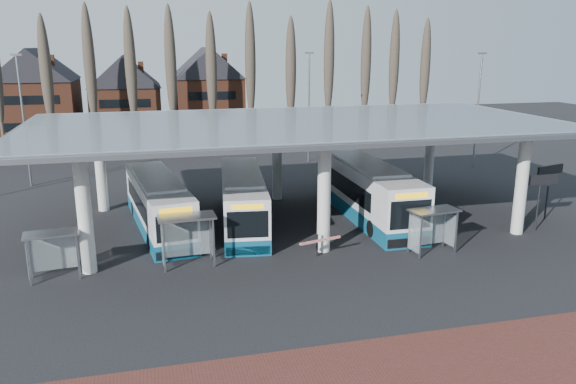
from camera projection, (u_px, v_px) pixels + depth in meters
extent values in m
plane|color=black|center=(338.00, 268.00, 28.03)|extent=(140.00, 140.00, 0.00)
cylinder|color=silver|center=(84.00, 213.00, 26.77)|extent=(0.70, 0.70, 6.00)
cylinder|color=silver|center=(100.00, 167.00, 37.09)|extent=(0.70, 0.70, 6.00)
cylinder|color=silver|center=(324.00, 197.00, 29.62)|extent=(0.70, 0.70, 6.00)
cylinder|color=silver|center=(277.00, 158.00, 39.93)|extent=(0.70, 0.70, 6.00)
cylinder|color=silver|center=(522.00, 184.00, 32.46)|extent=(0.70, 0.70, 6.00)
cylinder|color=silver|center=(430.00, 151.00, 42.78)|extent=(0.70, 0.70, 6.00)
cube|color=gray|center=(297.00, 122.00, 33.95)|extent=(32.00, 16.00, 0.12)
cube|color=silver|center=(297.00, 121.00, 33.93)|extent=(31.50, 15.50, 0.04)
cone|color=#473D33|center=(44.00, 84.00, 52.87)|extent=(0.36, 0.36, 14.50)
ellipsoid|color=#473D33|center=(42.00, 65.00, 52.43)|extent=(1.10, 1.10, 11.02)
cone|color=#473D33|center=(89.00, 83.00, 53.82)|extent=(0.36, 0.36, 14.50)
ellipsoid|color=#473D33|center=(87.00, 65.00, 53.38)|extent=(1.10, 1.10, 11.02)
cone|color=#473D33|center=(132.00, 83.00, 54.77)|extent=(0.36, 0.36, 14.50)
ellipsoid|color=#473D33|center=(131.00, 64.00, 54.33)|extent=(1.10, 1.10, 11.02)
cone|color=#473D33|center=(174.00, 82.00, 55.72)|extent=(0.36, 0.36, 14.50)
ellipsoid|color=#473D33|center=(173.00, 64.00, 55.28)|extent=(1.10, 1.10, 11.02)
cone|color=#473D33|center=(214.00, 81.00, 56.67)|extent=(0.36, 0.36, 14.50)
ellipsoid|color=#473D33|center=(213.00, 64.00, 56.23)|extent=(1.10, 1.10, 11.02)
cone|color=#473D33|center=(253.00, 81.00, 57.62)|extent=(0.36, 0.36, 14.50)
ellipsoid|color=#473D33|center=(252.00, 63.00, 57.18)|extent=(1.10, 1.10, 11.02)
cone|color=#473D33|center=(290.00, 80.00, 58.57)|extent=(0.36, 0.36, 14.50)
ellipsoid|color=#473D33|center=(290.00, 63.00, 58.12)|extent=(1.10, 1.10, 11.02)
cone|color=#473D33|center=(327.00, 80.00, 59.51)|extent=(0.36, 0.36, 14.50)
ellipsoid|color=#473D33|center=(327.00, 63.00, 59.07)|extent=(1.10, 1.10, 11.02)
cone|color=#473D33|center=(362.00, 79.00, 60.46)|extent=(0.36, 0.36, 14.50)
ellipsoid|color=#473D33|center=(363.00, 63.00, 60.02)|extent=(1.10, 1.10, 11.02)
cone|color=#473D33|center=(396.00, 79.00, 61.41)|extent=(0.36, 0.36, 14.50)
ellipsoid|color=#473D33|center=(397.00, 62.00, 60.97)|extent=(1.10, 1.10, 11.02)
cone|color=#473D33|center=(429.00, 78.00, 62.36)|extent=(0.36, 0.36, 14.50)
ellipsoid|color=#473D33|center=(430.00, 62.00, 61.92)|extent=(1.10, 1.10, 11.02)
cube|color=brown|center=(40.00, 112.00, 63.55)|extent=(8.00, 10.00, 7.00)
pyramid|color=black|center=(33.00, 48.00, 61.77)|extent=(8.30, 10.30, 3.50)
cube|color=brown|center=(127.00, 109.00, 65.80)|extent=(8.00, 10.00, 7.00)
pyramid|color=black|center=(122.00, 48.00, 64.02)|extent=(8.30, 10.30, 3.50)
cube|color=brown|center=(208.00, 107.00, 68.05)|extent=(8.00, 10.00, 7.00)
pyramid|color=black|center=(206.00, 48.00, 66.28)|extent=(8.30, 10.30, 3.50)
cylinder|color=slate|center=(24.00, 123.00, 43.13)|extent=(0.16, 0.16, 10.00)
cube|color=slate|center=(16.00, 55.00, 41.83)|extent=(0.80, 0.15, 0.15)
cylinder|color=slate|center=(309.00, 109.00, 52.57)|extent=(0.16, 0.16, 10.00)
cube|color=slate|center=(309.00, 53.00, 51.28)|extent=(0.80, 0.15, 0.15)
cylinder|color=slate|center=(477.00, 112.00, 50.27)|extent=(0.16, 0.16, 10.00)
cube|color=slate|center=(482.00, 53.00, 48.97)|extent=(0.80, 0.15, 0.15)
cube|color=white|center=(158.00, 201.00, 33.71)|extent=(3.92, 11.55, 2.64)
cube|color=navy|center=(160.00, 221.00, 34.03)|extent=(3.94, 11.57, 0.85)
cube|color=white|center=(157.00, 179.00, 33.36)|extent=(3.07, 7.03, 0.17)
cube|color=black|center=(157.00, 198.00, 34.11)|extent=(3.53, 8.41, 1.04)
cube|color=black|center=(177.00, 228.00, 28.63)|extent=(2.11, 0.34, 1.42)
cube|color=black|center=(145.00, 180.00, 38.74)|extent=(2.03, 0.33, 1.13)
cube|color=#F6B30D|center=(176.00, 210.00, 28.39)|extent=(1.68, 0.28, 0.28)
cube|color=black|center=(178.00, 254.00, 29.00)|extent=(2.28, 0.39, 0.47)
cylinder|color=black|center=(151.00, 242.00, 30.41)|extent=(0.38, 0.93, 0.91)
cylinder|color=black|center=(190.00, 237.00, 31.20)|extent=(0.38, 0.93, 0.91)
cylinder|color=black|center=(134.00, 209.00, 36.59)|extent=(0.38, 0.93, 0.91)
cylinder|color=black|center=(168.00, 205.00, 37.38)|extent=(0.38, 0.93, 0.91)
cube|color=white|center=(242.00, 197.00, 34.59)|extent=(3.83, 11.74, 2.69)
cube|color=navy|center=(243.00, 217.00, 34.92)|extent=(3.85, 11.76, 0.86)
cube|color=white|center=(242.00, 175.00, 34.23)|extent=(3.03, 7.13, 0.17)
cube|color=black|center=(242.00, 193.00, 35.02)|extent=(3.48, 8.54, 1.06)
cube|color=black|center=(248.00, 225.00, 29.06)|extent=(2.15, 0.32, 1.44)
cube|color=black|center=(239.00, 175.00, 40.08)|extent=(2.07, 0.31, 1.15)
cube|color=#F6B30D|center=(247.00, 207.00, 28.82)|extent=(1.71, 0.26, 0.29)
cube|color=black|center=(248.00, 251.00, 29.44)|extent=(2.32, 0.36, 0.48)
cylinder|color=black|center=(226.00, 236.00, 31.27)|extent=(0.38, 0.95, 0.92)
cylinder|color=black|center=(266.00, 235.00, 31.54)|extent=(0.38, 0.95, 0.92)
cylinder|color=black|center=(224.00, 202.00, 38.00)|extent=(0.38, 0.95, 0.92)
cylinder|color=black|center=(257.00, 201.00, 38.27)|extent=(0.38, 0.95, 0.92)
cube|color=white|center=(367.00, 188.00, 36.11)|extent=(2.79, 12.72, 2.96)
cube|color=navy|center=(366.00, 209.00, 36.48)|extent=(2.81, 12.74, 0.95)
cube|color=white|center=(368.00, 164.00, 35.73)|extent=(2.49, 7.64, 0.19)
cube|color=black|center=(364.00, 184.00, 36.58)|extent=(2.81, 9.17, 1.16)
cube|color=black|center=(411.00, 215.00, 30.15)|extent=(2.38, 0.08, 1.59)
cube|color=black|center=(336.00, 166.00, 42.03)|extent=(2.29, 0.08, 1.27)
cube|color=#F6B30D|center=(412.00, 196.00, 29.89)|extent=(1.89, 0.07, 0.32)
cube|color=black|center=(409.00, 242.00, 30.57)|extent=(2.56, 0.10, 0.53)
cylinder|color=black|center=(372.00, 229.00, 32.41)|extent=(0.30, 1.02, 1.02)
cylinder|color=black|center=(411.00, 226.00, 32.97)|extent=(0.30, 1.02, 1.02)
cylinder|color=black|center=(331.00, 195.00, 39.67)|extent=(0.30, 1.02, 1.02)
cylinder|color=black|center=(363.00, 193.00, 40.23)|extent=(0.30, 1.02, 1.02)
cube|color=gray|center=(28.00, 263.00, 25.68)|extent=(0.08, 0.08, 2.21)
cube|color=gray|center=(78.00, 257.00, 26.40)|extent=(0.08, 0.08, 2.21)
cube|color=gray|center=(30.00, 256.00, 26.56)|extent=(0.08, 0.08, 2.21)
cube|color=gray|center=(77.00, 250.00, 27.29)|extent=(0.08, 0.08, 2.21)
cube|color=gray|center=(51.00, 234.00, 26.19)|extent=(2.60, 1.51, 0.09)
cube|color=silver|center=(54.00, 252.00, 26.95)|extent=(2.12, 0.28, 1.77)
cube|color=silver|center=(28.00, 259.00, 26.09)|extent=(0.15, 0.97, 1.77)
cube|color=silver|center=(79.00, 253.00, 26.85)|extent=(0.15, 0.97, 1.77)
cube|color=gray|center=(164.00, 248.00, 27.20)|extent=(0.08, 0.08, 2.52)
cube|color=gray|center=(214.00, 243.00, 27.86)|extent=(0.08, 0.08, 2.52)
cube|color=gray|center=(162.00, 241.00, 28.23)|extent=(0.08, 0.08, 2.52)
cube|color=gray|center=(210.00, 236.00, 28.89)|extent=(0.08, 0.08, 2.52)
cube|color=gray|center=(187.00, 217.00, 27.71)|extent=(2.87, 1.52, 0.10)
cube|color=silver|center=(186.00, 237.00, 28.59)|extent=(2.42, 0.13, 2.01)
cube|color=silver|center=(162.00, 243.00, 27.69)|extent=(0.08, 1.11, 2.01)
cube|color=silver|center=(213.00, 238.00, 28.38)|extent=(0.08, 1.11, 2.01)
cube|color=gray|center=(421.00, 238.00, 28.92)|extent=(0.08, 0.08, 2.33)
cube|color=gray|center=(456.00, 233.00, 29.72)|extent=(0.08, 0.08, 2.33)
cube|color=gray|center=(409.00, 232.00, 29.84)|extent=(0.08, 0.08, 2.33)
cube|color=gray|center=(444.00, 227.00, 30.64)|extent=(0.08, 0.08, 2.33)
cube|color=gray|center=(434.00, 210.00, 29.47)|extent=(2.76, 1.64, 0.09)
cube|color=silver|center=(427.00, 228.00, 30.27)|extent=(2.22, 0.33, 1.86)
cube|color=silver|center=(414.00, 234.00, 29.35)|extent=(0.17, 1.02, 1.86)
cube|color=silver|center=(451.00, 229.00, 30.18)|extent=(0.17, 1.02, 1.86)
cylinder|color=black|center=(538.00, 204.00, 33.33)|extent=(0.10, 0.10, 3.33)
cube|color=black|center=(541.00, 180.00, 32.96)|extent=(2.29, 0.18, 0.57)
cylinder|color=black|center=(548.00, 193.00, 35.54)|extent=(0.11, 0.11, 3.42)
cube|color=black|center=(550.00, 170.00, 35.16)|extent=(2.30, 0.78, 0.59)
cube|color=black|center=(317.00, 245.00, 29.49)|extent=(0.09, 0.09, 1.22)
cube|color=red|center=(320.00, 240.00, 28.86)|extent=(2.38, 0.73, 0.11)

